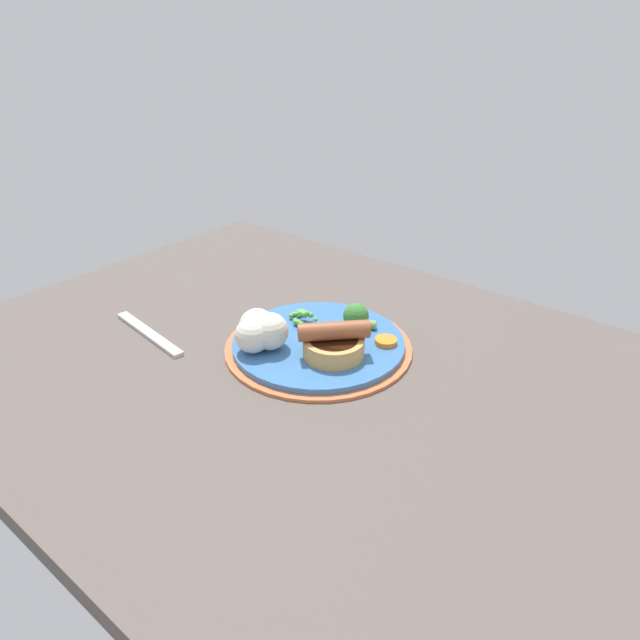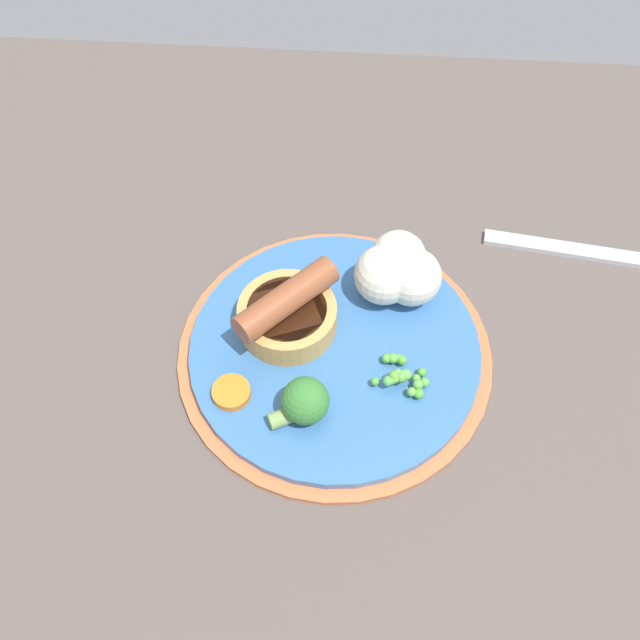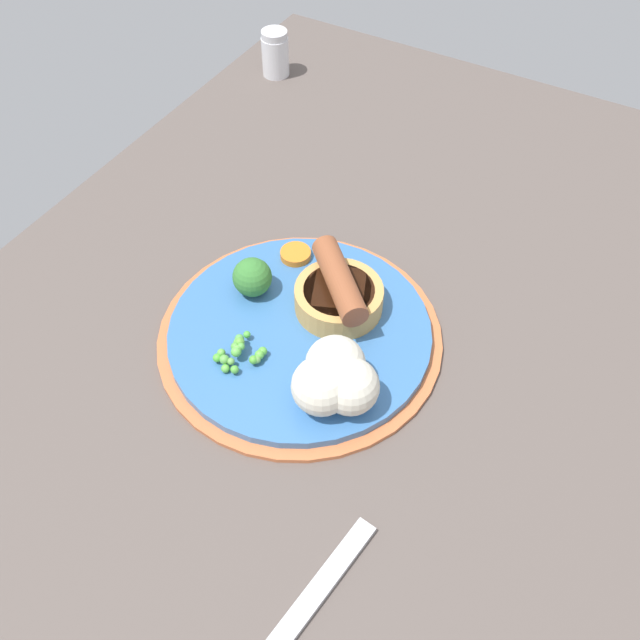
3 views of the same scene
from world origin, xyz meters
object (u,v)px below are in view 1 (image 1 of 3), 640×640
Objects in this scene: cauliflower_floret at (260,331)px; broccoli_floret_near at (357,316)px; pea_pile at (302,315)px; sausage_pudding at (334,343)px; carrot_slice_1 at (386,341)px; fork at (149,333)px; dinner_plate at (318,345)px.

broccoli_floret_near is at bearing -118.44° from cauliflower_floret.
cauliflower_floret is (-0.66, 9.87, 1.74)cm from pea_pile.
sausage_pudding reaches higher than carrot_slice_1.
cauliflower_floret is at bearing 93.85° from pea_pile.
sausage_pudding is 8.96cm from broccoli_floret_near.
fork is (25.19, 20.39, -3.02)cm from broccoli_floret_near.
dinner_plate is 1.56× the size of fork.
fork is at bearing 11.32° from broccoli_floret_near.
cauliflower_floret reaches higher than dinner_plate.
pea_pile is at bearing -27.51° from dinner_plate.
dinner_plate is at bearing 45.06° from broccoli_floret_near.
broccoli_floret_near is 1.58× the size of carrot_slice_1.
carrot_slice_1 is at bearing -170.38° from pea_pile.
broccoli_floret_near is 15.42cm from cauliflower_floret.
sausage_pudding is at bearing -149.36° from fork.
carrot_slice_1 reaches higher than dinner_plate.
broccoli_floret_near is (2.25, -8.67, -0.09)cm from sausage_pudding.
fork is at bearing 44.20° from pea_pile.
broccoli_floret_near is 0.29× the size of fork.
cauliflower_floret is 2.43× the size of carrot_slice_1.
dinner_plate is 3.53× the size of cauliflower_floret.
sausage_pudding is 30.00cm from fork.
sausage_pudding reaches higher than dinner_plate.
carrot_slice_1 is (-14.28, -2.42, -0.55)cm from pea_pile.
dinner_plate is at bearing -141.89° from fork.
cauliflower_floret is 0.44× the size of fork.
cauliflower_floret reaches higher than pea_pile.
dinner_plate is at bearing 152.49° from pea_pile.
fork is at bearing -22.94° from sausage_pudding.
broccoli_floret_near is at bearing -133.49° from fork.
pea_pile is at bearing -86.15° from cauliflower_floret.
sausage_pudding reaches higher than fork.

